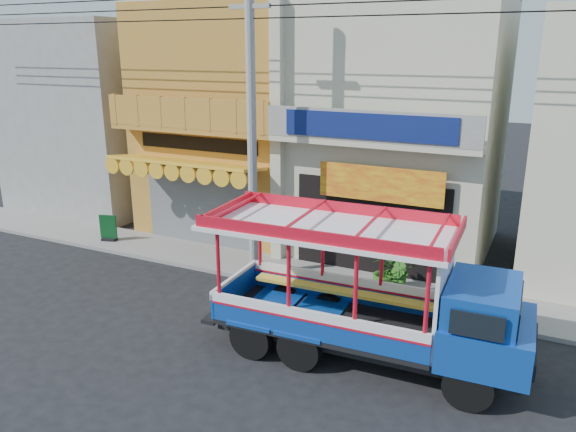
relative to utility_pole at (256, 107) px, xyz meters
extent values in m
plane|color=black|center=(0.85, -3.30, -5.03)|extent=(90.00, 90.00, 0.00)
cube|color=slate|center=(0.85, 0.70, -4.97)|extent=(30.00, 2.00, 0.12)
cube|color=#B67A28|center=(-3.15, 4.70, -1.03)|extent=(6.00, 6.00, 8.00)
cube|color=#595B5E|center=(-3.15, 1.68, -3.63)|extent=(4.20, 0.10, 2.60)
cube|color=yellow|center=(-3.15, 0.95, -1.98)|extent=(5.20, 1.50, 0.31)
cube|color=#B67A28|center=(-3.15, 1.35, -0.98)|extent=(6.00, 0.70, 0.18)
cube|color=#B67A28|center=(-3.15, 1.05, -0.43)|extent=(6.00, 0.12, 0.95)
cube|color=black|center=(-3.15, 1.67, -1.48)|extent=(4.50, 0.04, 0.45)
cube|color=beige|center=(-3.15, 4.70, 3.09)|extent=(6.00, 6.00, 0.24)
cube|color=beige|center=(2.85, 4.70, -1.03)|extent=(6.00, 6.00, 8.00)
cube|color=black|center=(2.85, 1.68, -3.53)|extent=(4.60, 0.12, 2.80)
cube|color=yellow|center=(3.15, 1.40, -2.13)|extent=(3.60, 0.05, 1.00)
cube|color=beige|center=(2.85, 1.35, -0.98)|extent=(6.00, 0.70, 0.18)
cube|color=gray|center=(2.85, 1.05, -0.48)|extent=(6.00, 0.12, 0.85)
cube|color=navy|center=(2.85, 0.98, -0.48)|extent=(4.80, 0.06, 0.70)
cube|color=beige|center=(-0.15, 1.55, -1.03)|extent=(0.35, 0.30, 8.00)
cube|color=gray|center=(-10.15, 4.70, -1.23)|extent=(6.00, 6.00, 7.60)
cylinder|color=gray|center=(-0.15, 0.00, -0.53)|extent=(0.26, 0.26, 9.00)
cube|color=gray|center=(-0.15, 0.00, 2.57)|extent=(1.20, 0.12, 0.12)
cylinder|color=black|center=(0.85, 0.00, 2.27)|extent=(28.00, 0.04, 0.04)
cylinder|color=black|center=(0.85, 0.00, 2.57)|extent=(28.00, 0.04, 0.04)
cylinder|color=black|center=(6.55, -3.79, -4.56)|extent=(0.96, 0.30, 0.95)
cylinder|color=black|center=(6.49, -1.98, -4.56)|extent=(0.96, 0.30, 0.95)
cylinder|color=black|center=(3.12, -3.90, -4.56)|extent=(0.96, 0.30, 0.95)
cylinder|color=black|center=(3.05, -2.09, -4.56)|extent=(0.96, 0.30, 0.95)
cylinder|color=black|center=(1.97, -3.94, -4.56)|extent=(0.96, 0.30, 0.95)
cylinder|color=black|center=(1.91, -2.13, -4.56)|extent=(0.96, 0.30, 0.95)
cube|color=black|center=(4.23, -2.96, -4.46)|extent=(6.46, 1.79, 0.27)
cube|color=#1044B0|center=(6.71, -2.87, -3.93)|extent=(1.79, 2.16, 0.86)
cube|color=#1044B0|center=(6.57, -2.88, -3.17)|extent=(1.40, 1.98, 0.72)
cube|color=black|center=(7.24, -2.86, -3.22)|extent=(0.11, 1.68, 0.53)
cube|color=black|center=(3.44, -2.99, -4.27)|extent=(4.79, 2.26, 0.11)
cube|color=#1044B0|center=(3.48, -4.00, -3.93)|extent=(4.73, 0.24, 0.57)
cube|color=white|center=(3.48, -4.00, -3.68)|extent=(4.73, 0.25, 0.21)
cube|color=#1044B0|center=(3.41, -1.97, -3.93)|extent=(4.73, 0.24, 0.57)
cube|color=white|center=(3.41, -1.97, -3.68)|extent=(4.73, 0.25, 0.21)
cylinder|color=red|center=(1.26, -4.05, -2.88)|extent=(0.09, 0.09, 1.53)
cylinder|color=red|center=(1.19, -2.07, -2.88)|extent=(0.09, 0.09, 1.53)
cube|color=white|center=(5.82, -2.91, -3.19)|extent=(0.14, 1.93, 2.15)
cube|color=white|center=(3.35, -2.99, -2.12)|extent=(5.37, 2.52, 0.10)
cube|color=red|center=(3.35, -2.99, -1.95)|extent=(5.18, 2.42, 0.25)
cube|color=black|center=(-6.18, 0.44, -4.87)|extent=(0.56, 0.40, 0.09)
cube|color=#0A3D17|center=(-6.18, 0.44, -4.41)|extent=(0.59, 0.23, 0.82)
imported|color=#275C1A|center=(3.95, 0.83, -4.36)|extent=(1.27, 1.21, 1.10)
imported|color=#275C1A|center=(4.08, 0.26, -4.42)|extent=(0.66, 0.69, 0.98)
imported|color=#275C1A|center=(3.61, 0.60, -4.37)|extent=(0.82, 0.82, 1.09)
camera|label=1|loc=(7.49, -13.50, 1.55)|focal=35.00mm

